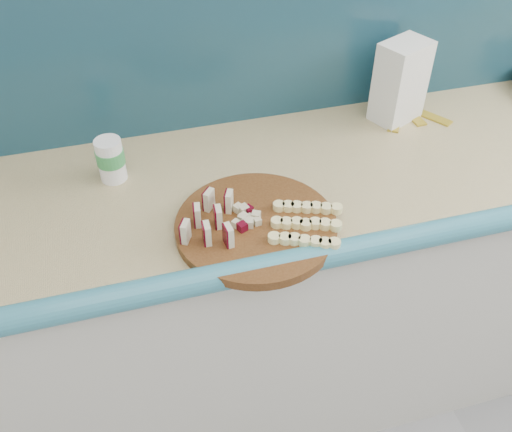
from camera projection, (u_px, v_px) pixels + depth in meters
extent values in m
cube|color=silver|center=(352.00, 279.00, 1.82)|extent=(2.20, 0.60, 0.88)
cube|color=tan|center=(371.00, 164.00, 1.51)|extent=(2.20, 0.60, 0.03)
cube|color=teal|center=(426.00, 240.00, 1.30)|extent=(2.20, 0.06, 0.03)
cube|color=teal|center=(341.00, 24.00, 1.54)|extent=(2.20, 0.02, 0.50)
cylinder|color=#46270F|center=(256.00, 226.00, 1.29)|extent=(0.48, 0.48, 0.02)
cube|color=beige|center=(186.00, 232.00, 1.23)|extent=(0.02, 0.03, 0.05)
cube|color=#480513|center=(182.00, 231.00, 1.23)|extent=(0.02, 0.03, 0.05)
cube|color=beige|center=(198.00, 215.00, 1.27)|extent=(0.02, 0.03, 0.05)
cube|color=#480513|center=(194.00, 215.00, 1.27)|extent=(0.02, 0.03, 0.05)
cube|color=beige|center=(209.00, 200.00, 1.30)|extent=(0.02, 0.03, 0.05)
cube|color=#480513|center=(206.00, 200.00, 1.31)|extent=(0.02, 0.03, 0.05)
cube|color=beige|center=(207.00, 233.00, 1.22)|extent=(0.02, 0.03, 0.05)
cube|color=#480513|center=(204.00, 233.00, 1.22)|extent=(0.02, 0.03, 0.05)
cube|color=beige|center=(219.00, 217.00, 1.26)|extent=(0.02, 0.03, 0.05)
cube|color=#480513|center=(215.00, 217.00, 1.26)|extent=(0.02, 0.03, 0.05)
cube|color=beige|center=(229.00, 201.00, 1.30)|extent=(0.02, 0.03, 0.05)
cube|color=#480513|center=(226.00, 201.00, 1.30)|extent=(0.02, 0.03, 0.05)
cube|color=beige|center=(229.00, 235.00, 1.22)|extent=(0.02, 0.03, 0.05)
cube|color=#480513|center=(225.00, 235.00, 1.22)|extent=(0.02, 0.03, 0.05)
cube|color=beige|center=(250.00, 219.00, 1.28)|extent=(0.02, 0.02, 0.02)
cube|color=beige|center=(253.00, 217.00, 1.28)|extent=(0.02, 0.02, 0.02)
cube|color=#480513|center=(253.00, 214.00, 1.29)|extent=(0.02, 0.02, 0.02)
cube|color=beige|center=(248.00, 216.00, 1.29)|extent=(0.02, 0.02, 0.02)
cube|color=beige|center=(246.00, 214.00, 1.29)|extent=(0.02, 0.02, 0.02)
cube|color=beige|center=(241.00, 213.00, 1.30)|extent=(0.02, 0.02, 0.02)
cube|color=beige|center=(242.00, 217.00, 1.28)|extent=(0.02, 0.02, 0.02)
cube|color=beige|center=(238.00, 218.00, 1.28)|extent=(0.02, 0.02, 0.02)
cube|color=#480513|center=(235.00, 221.00, 1.27)|extent=(0.02, 0.02, 0.02)
cube|color=beige|center=(242.00, 222.00, 1.27)|extent=(0.02, 0.02, 0.02)
cube|color=beige|center=(243.00, 225.00, 1.27)|extent=(0.02, 0.02, 0.02)
cube|color=beige|center=(247.00, 221.00, 1.27)|extent=(0.02, 0.02, 0.02)
cube|color=beige|center=(250.00, 223.00, 1.27)|extent=(0.02, 0.02, 0.02)
cube|color=beige|center=(255.00, 222.00, 1.27)|extent=(0.02, 0.02, 0.02)
cylinder|color=#FEEF9B|center=(274.00, 238.00, 1.23)|extent=(0.03, 0.03, 0.02)
cylinder|color=#FEEF9B|center=(284.00, 239.00, 1.23)|extent=(0.03, 0.03, 0.02)
cylinder|color=#FEEF9B|center=(295.00, 240.00, 1.23)|extent=(0.03, 0.03, 0.02)
cylinder|color=#FEEF9B|center=(305.00, 241.00, 1.23)|extent=(0.03, 0.03, 0.02)
cylinder|color=#FEEF9B|center=(315.00, 242.00, 1.23)|extent=(0.03, 0.03, 0.02)
cylinder|color=#FEEF9B|center=(325.00, 243.00, 1.22)|extent=(0.03, 0.03, 0.02)
cylinder|color=#FEEF9B|center=(336.00, 243.00, 1.22)|extent=(0.03, 0.03, 0.02)
cylinder|color=#FEEF9B|center=(276.00, 221.00, 1.28)|extent=(0.03, 0.03, 0.02)
cylinder|color=#FEEF9B|center=(286.00, 222.00, 1.27)|extent=(0.03, 0.03, 0.02)
cylinder|color=#FEEF9B|center=(296.00, 223.00, 1.27)|extent=(0.03, 0.03, 0.02)
cylinder|color=#FEEF9B|center=(306.00, 224.00, 1.27)|extent=(0.03, 0.03, 0.02)
cylinder|color=#FEEF9B|center=(316.00, 224.00, 1.27)|extent=(0.03, 0.03, 0.02)
cylinder|color=#FEEF9B|center=(326.00, 225.00, 1.27)|extent=(0.03, 0.03, 0.02)
cylinder|color=#FEEF9B|center=(336.00, 226.00, 1.26)|extent=(0.03, 0.03, 0.02)
cylinder|color=#FEEF9B|center=(278.00, 206.00, 1.32)|extent=(0.03, 0.03, 0.02)
cylinder|color=#FEEF9B|center=(288.00, 206.00, 1.31)|extent=(0.03, 0.03, 0.02)
cylinder|color=#FEEF9B|center=(298.00, 207.00, 1.31)|extent=(0.03, 0.03, 0.02)
cylinder|color=#FEEF9B|center=(307.00, 208.00, 1.31)|extent=(0.03, 0.03, 0.02)
cylinder|color=#FEEF9B|center=(317.00, 208.00, 1.31)|extent=(0.03, 0.03, 0.02)
cylinder|color=#FEEF9B|center=(326.00, 209.00, 1.31)|extent=(0.03, 0.03, 0.02)
cylinder|color=#FEEF9B|center=(336.00, 210.00, 1.30)|extent=(0.03, 0.03, 0.02)
cube|color=white|center=(400.00, 82.00, 1.58)|extent=(0.16, 0.14, 0.23)
cylinder|color=white|center=(111.00, 160.00, 1.41)|extent=(0.07, 0.07, 0.11)
cylinder|color=green|center=(110.00, 157.00, 1.40)|extent=(0.07, 0.07, 0.04)
cube|color=gold|center=(396.00, 119.00, 1.65)|extent=(0.10, 0.14, 0.01)
cube|color=gold|center=(410.00, 113.00, 1.67)|extent=(0.04, 0.15, 0.01)
cube|color=gold|center=(428.00, 115.00, 1.66)|extent=(0.10, 0.14, 0.01)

